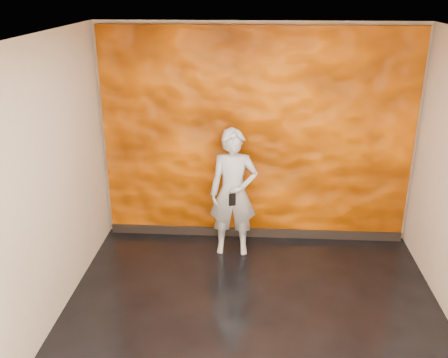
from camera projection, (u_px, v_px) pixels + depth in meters
room at (255, 200)px, 4.48m from camera, size 4.02×4.02×2.81m
feature_wall at (257, 138)px, 6.30m from camera, size 3.90×0.06×2.75m
baseboard at (254, 232)px, 6.75m from camera, size 3.90×0.04×0.12m
man at (233, 193)px, 6.12m from camera, size 0.60×0.40×1.62m
phone at (232, 200)px, 5.88m from camera, size 0.08×0.04×0.15m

